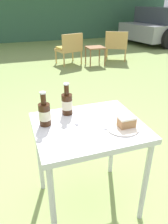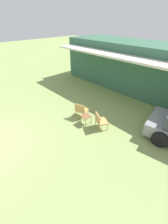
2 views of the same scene
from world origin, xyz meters
name	(u,v)px [view 2 (image 2 of 2)]	position (x,y,z in m)	size (l,w,h in m)	color
cabin_building	(139,67)	(1.04, 9.79, 1.58)	(11.27, 4.42, 3.13)	#38664C
wicker_chair_cushioned	(81,109)	(1.05, 4.34, 0.43)	(0.69, 0.62, 0.78)	tan
wicker_chair_plain	(100,120)	(2.38, 4.32, 0.44)	(0.74, 0.70, 0.78)	tan
garden_side_table	(86,117)	(1.66, 4.07, 0.39)	(0.44, 0.41, 0.46)	brown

